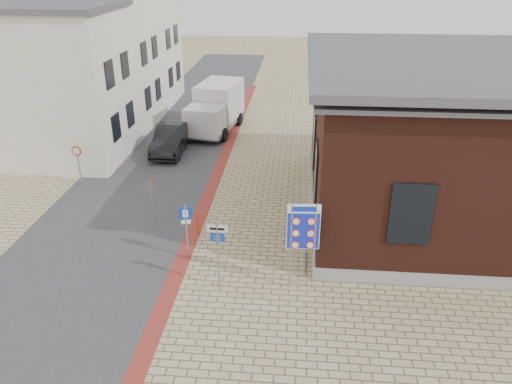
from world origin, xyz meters
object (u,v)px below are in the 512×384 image
at_px(border_sign, 303,228).
at_px(bollard, 197,222).
at_px(sedan, 171,139).
at_px(box_truck, 216,108).
at_px(essen_sign, 218,244).
at_px(parking_sign, 186,223).

height_order(border_sign, bollard, border_sign).
bearing_deg(sedan, border_sign, -60.14).
xyz_separation_m(box_truck, essen_sign, (2.84, -16.95, 0.17)).
bearing_deg(essen_sign, sedan, 112.62).
xyz_separation_m(sedan, box_truck, (2.03, 4.06, 0.80)).
distance_m(sedan, parking_sign, 11.71).
distance_m(box_truck, parking_sign, 15.31).
relative_size(box_truck, bollard, 5.86).
bearing_deg(parking_sign, sedan, 92.82).
xyz_separation_m(border_sign, essen_sign, (-2.83, -0.20, -0.62)).
bearing_deg(sedan, bollard, -71.36).
bearing_deg(essen_sign, box_truck, 101.43).
relative_size(sedan, box_truck, 0.76).
bearing_deg(parking_sign, bollard, 75.90).
relative_size(parking_sign, bollard, 2.16).
xyz_separation_m(sedan, bollard, (3.40, -9.32, -0.25)).
xyz_separation_m(essen_sign, parking_sign, (-1.47, 1.70, -0.23)).
relative_size(essen_sign, parking_sign, 1.16).
height_order(essen_sign, bollard, essen_sign).
bearing_deg(border_sign, bollard, 138.32).
xyz_separation_m(box_truck, bollard, (1.37, -13.39, -1.04)).
distance_m(border_sign, bollard, 5.76).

